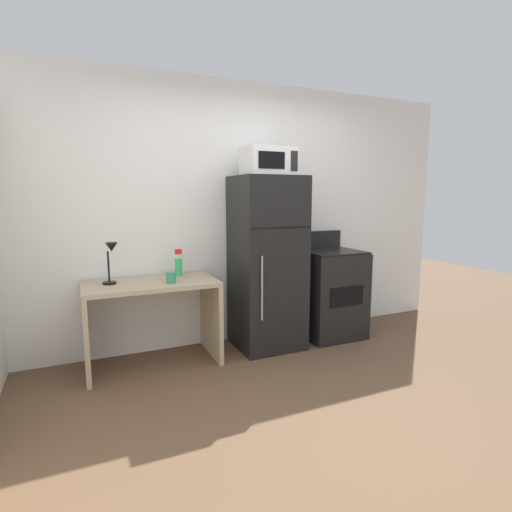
{
  "coord_description": "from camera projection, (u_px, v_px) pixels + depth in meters",
  "views": [
    {
      "loc": [
        -1.54,
        -2.13,
        1.49
      ],
      "look_at": [
        -0.09,
        1.1,
        0.95
      ],
      "focal_mm": 28.04,
      "sensor_mm": 36.0,
      "label": 1
    }
  ],
  "objects": [
    {
      "name": "oven_range",
      "position": [
        329.0,
        293.0,
        4.25
      ],
      "size": [
        0.62,
        0.61,
        1.1
      ],
      "color": "black",
      "rests_on": "ground"
    },
    {
      "name": "desk_lamp",
      "position": [
        111.0,
        256.0,
        3.33
      ],
      "size": [
        0.14,
        0.12,
        0.35
      ],
      "color": "black",
      "rests_on": "desk"
    },
    {
      "name": "refrigerator",
      "position": [
        267.0,
        263.0,
        3.9
      ],
      "size": [
        0.62,
        0.62,
        1.67
      ],
      "color": "black",
      "rests_on": "ground"
    },
    {
      "name": "desk",
      "position": [
        152.0,
        307.0,
        3.5
      ],
      "size": [
        1.12,
        0.59,
        0.75
      ],
      "color": "tan",
      "rests_on": "ground"
    },
    {
      "name": "spray_bottle",
      "position": [
        178.0,
        265.0,
        3.7
      ],
      "size": [
        0.06,
        0.06,
        0.25
      ],
      "color": "green",
      "rests_on": "desk"
    },
    {
      "name": "coffee_mug",
      "position": [
        171.0,
        278.0,
        3.4
      ],
      "size": [
        0.08,
        0.08,
        0.09
      ],
      "primitive_type": "cylinder",
      "color": "#338C66",
      "rests_on": "desk"
    },
    {
      "name": "wall_back_white",
      "position": [
        240.0,
        214.0,
        4.11
      ],
      "size": [
        5.0,
        0.1,
        2.6
      ],
      "primitive_type": "cube",
      "color": "white",
      "rests_on": "ground"
    },
    {
      "name": "ground_plane",
      "position": [
        333.0,
        412.0,
        2.77
      ],
      "size": [
        12.0,
        12.0,
        0.0
      ],
      "primitive_type": "plane",
      "color": "brown"
    },
    {
      "name": "microwave",
      "position": [
        268.0,
        162.0,
        3.73
      ],
      "size": [
        0.46,
        0.35,
        0.26
      ],
      "color": "silver",
      "rests_on": "refrigerator"
    }
  ]
}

